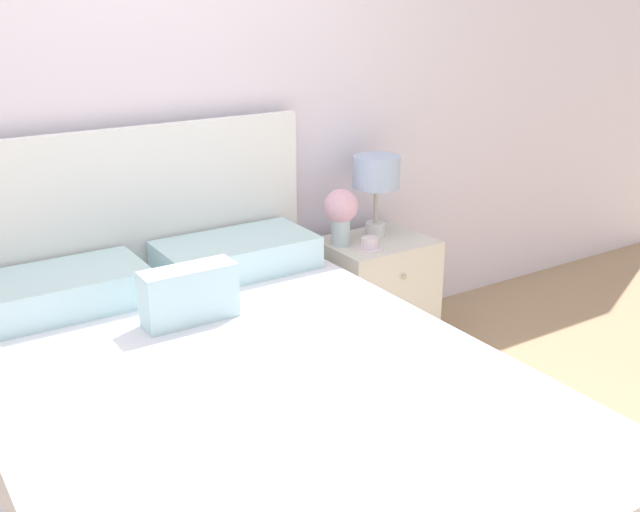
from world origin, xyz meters
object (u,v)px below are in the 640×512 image
Objects in this scene: nightstand at (376,293)px; teacup at (370,244)px; table_lamp at (376,176)px; bed at (243,433)px; flower_vase at (341,211)px.

nightstand is 4.29× the size of teacup.
table_lamp reaches higher than nightstand.
bed is at bearing -144.19° from table_lamp.
nightstand is at bearing 34.42° from bed.
table_lamp is at bearing 6.67° from flower_vase.
bed is 1.56m from table_lamp.
bed is 5.47× the size of table_lamp.
nightstand is 0.59m from table_lamp.
teacup is (-0.11, -0.08, 0.31)m from nightstand.
flower_vase is (0.97, 0.83, 0.42)m from bed.
teacup is (0.08, -0.12, -0.14)m from flower_vase.
bed is 8.01× the size of flower_vase.
nightstand is at bearing -116.71° from table_lamp.
nightstand is at bearing -11.94° from flower_vase.
teacup reaches higher than nightstand.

